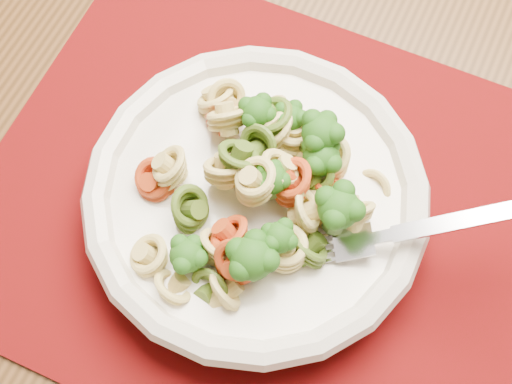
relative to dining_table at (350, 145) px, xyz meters
The scene contains 5 objects.
dining_table is the anchor object (origin of this frame).
placemat 0.15m from the dining_table, 89.02° to the right, with size 0.43×0.34×0.00m, color #5C030A.
pasta_bowl 0.17m from the dining_table, 96.02° to the right, with size 0.24×0.24×0.05m.
pasta_broccoli_heap 0.19m from the dining_table, 96.02° to the right, with size 0.20×0.20×0.06m, color #E7C772, non-canonical shape.
fork 0.19m from the dining_table, 64.98° to the right, with size 0.19×0.02×0.01m, color silver, non-canonical shape.
Camera 1 is at (0.32, -0.94, 1.18)m, focal length 50.00 mm.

